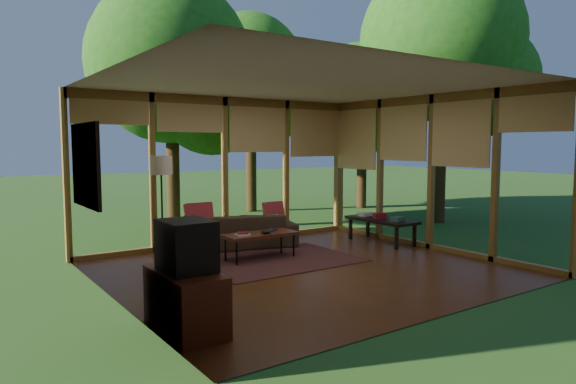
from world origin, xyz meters
TOP-DOWN VIEW (x-y plane):
  - floor at (0.00, 0.00)m, footprint 5.50×5.50m
  - ceiling at (0.00, 0.00)m, footprint 5.50×5.50m
  - wall_left at (-2.75, 0.00)m, footprint 0.04×5.00m
  - wall_front at (0.00, -2.50)m, footprint 5.50×0.04m
  - window_wall_back at (0.00, 2.50)m, footprint 5.50×0.12m
  - window_wall_right at (2.75, 0.00)m, footprint 0.12×5.00m
  - exterior_lawn at (8.00, 8.00)m, footprint 40.00×40.00m
  - tree_nw at (-0.18, 4.58)m, footprint 3.47×3.47m
  - tree_ne at (2.80, 6.35)m, footprint 3.01×3.01m
  - tree_se at (5.31, 1.94)m, footprint 3.71×3.71m
  - tree_far at (5.72, 5.10)m, footprint 2.87×2.87m
  - rug at (-0.03, 0.72)m, footprint 2.48×1.75m
  - sofa at (-0.03, 2.00)m, footprint 2.22×1.38m
  - pillow_left at (-0.78, 1.95)m, footprint 0.46×0.25m
  - pillow_right at (0.72, 1.95)m, footprint 0.39×0.21m
  - ct_book_lower at (-0.54, 0.91)m, footprint 0.22×0.17m
  - ct_book_upper at (-0.54, 0.91)m, footprint 0.19×0.16m
  - ct_book_side at (0.06, 1.04)m, footprint 0.21×0.19m
  - ct_bowl at (-0.14, 0.86)m, footprint 0.16×0.16m
  - media_cabinet at (-2.47, -1.33)m, footprint 0.50×1.00m
  - television at (-2.45, -1.33)m, footprint 0.45×0.55m
  - console_book_a at (2.40, 0.45)m, footprint 0.25×0.20m
  - console_book_b at (2.40, 0.90)m, footprint 0.26×0.23m
  - console_book_c at (2.40, 1.30)m, footprint 0.27×0.21m
  - floor_lamp at (-1.40, 2.03)m, footprint 0.36×0.36m
  - coffee_table at (-0.19, 0.96)m, footprint 1.20×0.50m
  - side_console at (2.40, 0.85)m, footprint 0.60×1.40m
  - wall_painting at (-2.71, 1.40)m, footprint 0.06×1.35m

SIDE VIEW (x-z plane):
  - exterior_lawn at x=8.00m, z-range -0.01..-0.01m
  - floor at x=0.00m, z-range 0.00..0.00m
  - rug at x=-0.03m, z-range 0.00..0.01m
  - media_cabinet at x=-2.47m, z-range 0.00..0.60m
  - sofa at x=-0.03m, z-range 0.00..0.61m
  - coffee_table at x=-0.19m, z-range 0.18..0.60m
  - side_console at x=2.40m, z-range 0.18..0.64m
  - ct_book_side at x=0.06m, z-range 0.42..0.45m
  - ct_book_lower at x=-0.54m, z-range 0.42..0.46m
  - ct_bowl at x=-0.14m, z-range 0.42..0.50m
  - ct_book_upper at x=-0.54m, z-range 0.45..0.48m
  - console_book_c at x=2.40m, z-range 0.45..0.52m
  - console_book_a at x=2.40m, z-range 0.46..0.54m
  - console_book_b at x=2.40m, z-range 0.45..0.56m
  - pillow_right at x=0.72m, z-range 0.37..0.78m
  - pillow_left at x=-0.78m, z-range 0.37..0.85m
  - television at x=-2.45m, z-range 0.60..1.10m
  - wall_left at x=-2.75m, z-range 0.00..2.70m
  - wall_front at x=0.00m, z-range 0.00..2.70m
  - window_wall_back at x=0.00m, z-range 0.00..2.70m
  - window_wall_right at x=2.75m, z-range 0.00..2.70m
  - floor_lamp at x=-1.40m, z-range 0.58..2.23m
  - wall_painting at x=-2.71m, z-range 0.98..2.12m
  - ceiling at x=0.00m, z-range 2.70..2.70m
  - tree_far at x=5.72m, z-range 0.91..5.63m
  - tree_nw at x=-0.18m, z-range 0.91..6.24m
  - tree_ne at x=2.80m, z-range 1.18..6.58m
  - tree_se at x=5.31m, z-range 1.17..7.23m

